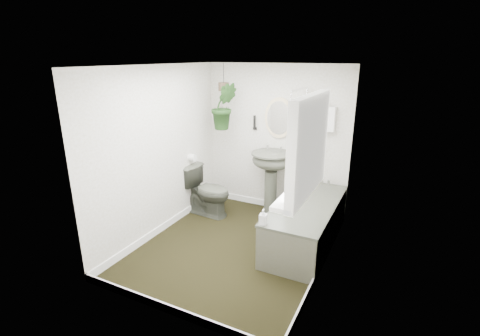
% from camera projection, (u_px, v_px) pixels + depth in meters
% --- Properties ---
extents(floor, '(2.30, 2.80, 0.02)m').
position_uv_depth(floor, '(235.00, 247.00, 4.59)').
color(floor, black).
rests_on(floor, ground).
extents(ceiling, '(2.30, 2.80, 0.02)m').
position_uv_depth(ceiling, '(234.00, 64.00, 3.87)').
color(ceiling, white).
rests_on(ceiling, ground).
extents(wall_back, '(2.30, 0.02, 2.30)m').
position_uv_depth(wall_back, '(276.00, 140.00, 5.43)').
color(wall_back, white).
rests_on(wall_back, ground).
extents(wall_front, '(2.30, 0.02, 2.30)m').
position_uv_depth(wall_front, '(161.00, 207.00, 3.03)').
color(wall_front, white).
rests_on(wall_front, ground).
extents(wall_left, '(0.02, 2.80, 2.30)m').
position_uv_depth(wall_left, '(159.00, 152.00, 4.72)').
color(wall_left, white).
rests_on(wall_left, ground).
extents(wall_right, '(0.02, 2.80, 2.30)m').
position_uv_depth(wall_right, '(330.00, 178.00, 3.74)').
color(wall_right, white).
rests_on(wall_right, ground).
extents(skirting, '(2.30, 2.80, 0.10)m').
position_uv_depth(skirting, '(235.00, 243.00, 4.57)').
color(skirting, white).
rests_on(skirting, floor).
extents(bathtub, '(0.72, 1.72, 0.58)m').
position_uv_depth(bathtub, '(306.00, 224.00, 4.58)').
color(bathtub, '#41453A').
rests_on(bathtub, floor).
extents(bath_screen, '(0.04, 0.72, 1.40)m').
position_uv_depth(bath_screen, '(297.00, 140.00, 4.83)').
color(bath_screen, silver).
rests_on(bath_screen, bathtub).
extents(shower_box, '(0.20, 0.10, 0.35)m').
position_uv_depth(shower_box, '(328.00, 119.00, 4.91)').
color(shower_box, white).
rests_on(shower_box, wall_back).
extents(oval_mirror, '(0.46, 0.03, 0.62)m').
position_uv_depth(oval_mirror, '(279.00, 118.00, 5.26)').
color(oval_mirror, beige).
rests_on(oval_mirror, wall_back).
extents(wall_sconce, '(0.04, 0.04, 0.22)m').
position_uv_depth(wall_sconce, '(254.00, 122.00, 5.46)').
color(wall_sconce, black).
rests_on(wall_sconce, wall_back).
extents(toilet_roll_holder, '(0.11, 0.11, 0.11)m').
position_uv_depth(toilet_roll_holder, '(192.00, 158.00, 5.37)').
color(toilet_roll_holder, white).
rests_on(toilet_roll_holder, wall_left).
extents(window_recess, '(0.08, 1.00, 0.90)m').
position_uv_depth(window_recess, '(309.00, 147.00, 3.02)').
color(window_recess, white).
rests_on(window_recess, wall_right).
extents(window_sill, '(0.18, 1.00, 0.04)m').
position_uv_depth(window_sill, '(299.00, 190.00, 3.18)').
color(window_sill, white).
rests_on(window_sill, wall_right).
extents(window_blinds, '(0.01, 0.86, 0.76)m').
position_uv_depth(window_blinds, '(304.00, 146.00, 3.04)').
color(window_blinds, white).
rests_on(window_blinds, wall_right).
extents(toilet, '(0.79, 0.49, 0.78)m').
position_uv_depth(toilet, '(207.00, 191.00, 5.43)').
color(toilet, '#41453A').
rests_on(toilet, floor).
extents(pedestal_sink, '(0.69, 0.62, 1.03)m').
position_uv_depth(pedestal_sink, '(271.00, 184.00, 5.34)').
color(pedestal_sink, '#41453A').
rests_on(pedestal_sink, floor).
extents(sill_plant, '(0.23, 0.20, 0.25)m').
position_uv_depth(sill_plant, '(301.00, 174.00, 3.18)').
color(sill_plant, black).
rests_on(sill_plant, window_sill).
extents(hanging_plant, '(0.49, 0.47, 0.70)m').
position_uv_depth(hanging_plant, '(224.00, 106.00, 5.23)').
color(hanging_plant, black).
rests_on(hanging_plant, ceiling).
extents(soap_bottle, '(0.10, 0.10, 0.19)m').
position_uv_depth(soap_bottle, '(263.00, 217.00, 3.91)').
color(soap_bottle, black).
rests_on(soap_bottle, bathtub).
extents(hanging_pot, '(0.16, 0.16, 0.12)m').
position_uv_depth(hanging_pot, '(224.00, 87.00, 5.14)').
color(hanging_pot, '#3C2E20').
rests_on(hanging_pot, ceiling).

